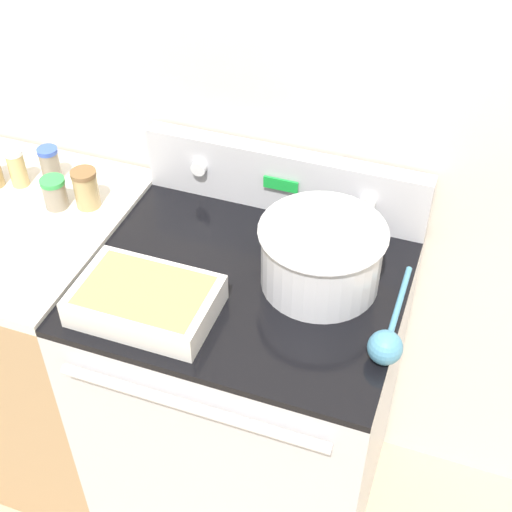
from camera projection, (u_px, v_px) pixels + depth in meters
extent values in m
cube|color=beige|center=(295.00, 83.00, 1.68)|extent=(8.00, 0.05, 2.50)
cube|color=#BCBCC1|center=(247.00, 402.00, 1.97)|extent=(0.74, 0.62, 0.91)
cube|color=black|center=(246.00, 280.00, 1.66)|extent=(0.74, 0.62, 0.02)
cylinder|color=silver|center=(191.00, 407.00, 1.47)|extent=(0.60, 0.02, 0.02)
cube|color=#BCBCC1|center=(285.00, 180.00, 1.80)|extent=(0.74, 0.05, 0.17)
cylinder|color=white|center=(199.00, 168.00, 1.83)|extent=(0.04, 0.02, 0.04)
cylinder|color=white|center=(367.00, 203.00, 1.72)|extent=(0.04, 0.02, 0.04)
cube|color=green|center=(281.00, 185.00, 1.77)|extent=(0.09, 0.01, 0.03)
cube|color=tan|center=(33.00, 339.00, 2.14)|extent=(0.64, 0.62, 0.91)
cylinder|color=silver|center=(321.00, 256.00, 1.59)|extent=(0.27, 0.27, 0.16)
torus|color=silver|center=(323.00, 231.00, 1.55)|extent=(0.29, 0.29, 0.01)
cylinder|color=beige|center=(323.00, 236.00, 1.55)|extent=(0.25, 0.25, 0.02)
cube|color=silver|center=(146.00, 301.00, 1.55)|extent=(0.31, 0.21, 0.07)
cube|color=tan|center=(145.00, 296.00, 1.54)|extent=(0.27, 0.18, 0.04)
cylinder|color=teal|center=(397.00, 310.00, 1.57)|extent=(0.01, 0.29, 0.01)
sphere|color=teal|center=(385.00, 347.00, 1.45)|extent=(0.07, 0.07, 0.07)
cylinder|color=tan|center=(86.00, 191.00, 1.81)|extent=(0.06, 0.06, 0.09)
cylinder|color=brown|center=(83.00, 173.00, 1.78)|extent=(0.07, 0.07, 0.01)
cylinder|color=gray|center=(55.00, 195.00, 1.82)|extent=(0.06, 0.06, 0.07)
cylinder|color=green|center=(52.00, 181.00, 1.79)|extent=(0.06, 0.06, 0.01)
cylinder|color=gray|center=(51.00, 166.00, 1.90)|extent=(0.05, 0.05, 0.08)
cylinder|color=#3856B7|center=(47.00, 151.00, 1.87)|extent=(0.05, 0.05, 0.01)
cylinder|color=tan|center=(18.00, 170.00, 1.88)|extent=(0.05, 0.05, 0.09)
cylinder|color=white|center=(13.00, 152.00, 1.85)|extent=(0.05, 0.05, 0.01)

